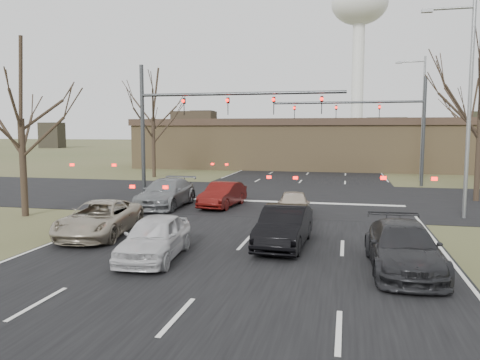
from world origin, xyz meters
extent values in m
plane|color=#464E29|center=(0.00, 0.00, 0.00)|extent=(360.00, 360.00, 0.00)
cube|color=black|center=(0.00, 60.00, 0.01)|extent=(14.00, 300.00, 0.02)
cube|color=black|center=(0.00, 15.00, 0.01)|extent=(200.00, 14.00, 0.02)
cube|color=olive|center=(2.00, 38.00, 2.30)|extent=(42.00, 10.00, 4.60)
cube|color=#38281E|center=(2.00, 38.00, 4.95)|extent=(42.40, 10.40, 0.70)
cylinder|color=silver|center=(6.00, 120.00, 17.00)|extent=(3.20, 3.20, 34.00)
ellipsoid|color=silver|center=(6.00, 120.00, 38.00)|extent=(15.00, 15.00, 11.25)
cylinder|color=#383A3D|center=(-8.50, 13.00, 4.00)|extent=(0.24, 0.24, 8.00)
cylinder|color=#383A3D|center=(-2.50, 13.00, 6.20)|extent=(12.00, 0.18, 0.18)
imported|color=black|center=(-5.83, 13.00, 5.50)|extent=(0.16, 0.20, 1.00)
imported|color=black|center=(-3.17, 13.00, 5.50)|extent=(0.16, 0.20, 1.00)
imported|color=black|center=(-0.50, 13.00, 5.50)|extent=(0.16, 0.20, 1.00)
imported|color=black|center=(2.17, 13.00, 5.50)|extent=(0.16, 0.20, 1.00)
cylinder|color=#383A3D|center=(9.00, 23.00, 4.00)|extent=(0.24, 0.24, 8.00)
cylinder|color=#383A3D|center=(3.50, 23.00, 6.20)|extent=(11.00, 0.18, 0.18)
imported|color=black|center=(5.86, 23.00, 5.50)|extent=(0.16, 0.20, 1.00)
imported|color=black|center=(2.71, 23.00, 5.50)|extent=(0.16, 0.20, 1.00)
imported|color=black|center=(-0.43, 23.00, 5.50)|extent=(0.16, 0.20, 1.00)
cylinder|color=gray|center=(9.00, 10.00, 5.00)|extent=(0.18, 0.18, 10.00)
cylinder|color=gray|center=(8.00, 10.00, 9.60)|extent=(2.00, 0.12, 0.12)
cube|color=gray|center=(7.00, 10.00, 9.55)|extent=(0.50, 0.25, 0.15)
cylinder|color=gray|center=(9.50, 27.00, 5.00)|extent=(0.18, 0.18, 10.00)
cylinder|color=gray|center=(8.50, 27.00, 9.60)|extent=(2.00, 0.12, 0.12)
cube|color=gray|center=(7.50, 27.00, 9.55)|extent=(0.50, 0.25, 0.15)
cylinder|color=black|center=(11.00, 16.00, 3.16)|extent=(0.32, 0.32, 6.33)
cylinder|color=black|center=(-11.50, 6.00, 2.34)|extent=(0.32, 0.32, 4.68)
cylinder|color=black|center=(-13.00, 25.00, 2.61)|extent=(0.32, 0.32, 5.23)
cylinder|color=black|center=(15.00, 35.00, 2.48)|extent=(0.32, 0.32, 4.95)
imported|color=#A69B86|center=(-5.79, 2.93, 0.68)|extent=(2.82, 5.10, 1.35)
imported|color=silver|center=(-2.38, 0.35, 0.70)|extent=(2.03, 4.25, 1.40)
imported|color=black|center=(1.47, 2.87, 0.72)|extent=(1.71, 4.40, 1.43)
imported|color=black|center=(5.25, 0.74, 0.70)|extent=(2.16, 4.89, 1.40)
imported|color=slate|center=(-5.85, 9.99, 0.75)|extent=(2.18, 5.22, 1.51)
imported|color=#4D0D0B|center=(-2.89, 10.70, 0.66)|extent=(1.85, 4.17, 1.33)
imported|color=beige|center=(1.19, 8.37, 0.63)|extent=(1.91, 3.85, 1.26)
camera|label=1|loc=(3.57, -13.39, 4.12)|focal=35.00mm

